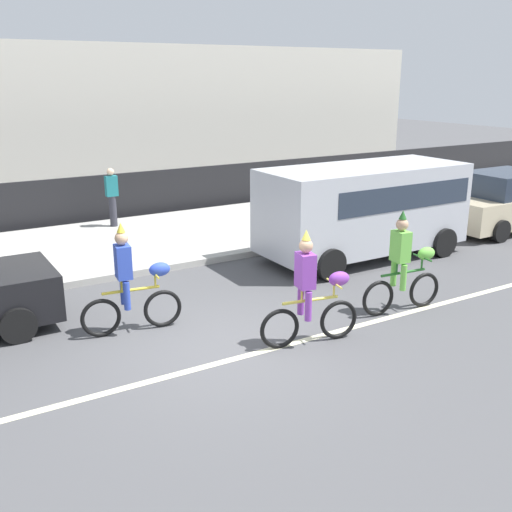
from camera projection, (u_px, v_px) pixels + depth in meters
The scene contains 11 objects.
ground_plane at pixel (223, 346), 9.66m from camera, with size 80.00×80.00×0.00m, color #4C4C4F.
road_centre_line at pixel (238, 358), 9.25m from camera, with size 36.00×0.14×0.01m, color beige.
sidewalk_curb at pixel (102, 247), 14.97m from camera, with size 60.00×5.00×0.15m, color #ADAAA3.
fence_line at pixel (70, 202), 17.17m from camera, with size 40.00×0.08×1.40m, color black.
building_backdrop at pixel (85, 113), 25.14m from camera, with size 28.00×8.00×5.33m, color beige.
parade_cyclist_cobalt at pixel (131, 285), 9.97m from camera, with size 1.71×0.51×1.92m.
parade_cyclist_purple at pixel (311, 295), 9.52m from camera, with size 1.71×0.53×1.92m.
parade_cyclist_lime at pixel (404, 268), 10.86m from camera, with size 1.72×0.50×1.92m.
parked_van_silver at pixel (366, 204), 14.09m from camera, with size 5.00×2.22×2.18m.
parked_car_beige at pixel (505, 202), 16.76m from camera, with size 4.10×1.92×1.64m.
pedestrian_onlooker at pixel (112, 196), 16.47m from camera, with size 0.32×0.20×1.62m.
Camera 1 is at (-4.07, -7.84, 4.19)m, focal length 42.00 mm.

